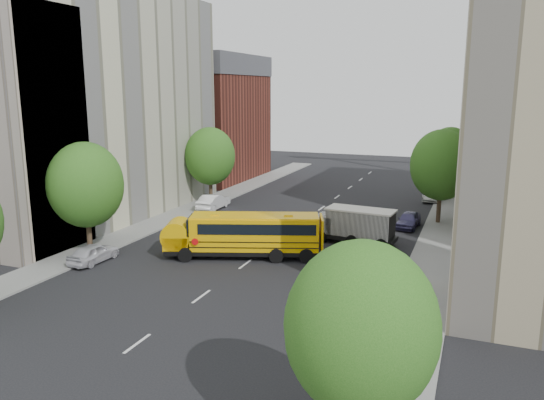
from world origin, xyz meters
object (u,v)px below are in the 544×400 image
Objects in this scene: street_tree_3 at (361,328)px; parked_car_4 at (409,220)px; safari_truck at (355,225)px; parked_car_1 at (213,202)px; parked_car_3 at (366,325)px; parked_car_5 at (431,194)px; school_bus at (243,233)px; street_tree_1 at (86,185)px; street_tree_5 at (450,154)px; street_tree_2 at (210,156)px; street_tree_4 at (442,165)px; parked_car_0 at (93,253)px.

street_tree_3 is 1.82× the size of parked_car_4.
street_tree_3 is 24.32m from safari_truck.
parked_car_3 is at bearing 130.16° from parked_car_1.
parked_car_5 is (-0.04, 33.37, 0.01)m from parked_car_3.
parked_car_3 is 1.20× the size of parked_car_4.
school_bus is at bearing 141.82° from parked_car_3.
street_tree_1 reaches higher than street_tree_5.
street_tree_2 is 38.83m from street_tree_3.
parked_car_4 is at bearing 95.33° from parked_car_3.
parked_car_4 is (3.20, 6.13, -0.75)m from safari_truck.
parked_car_3 is at bearing -49.03° from street_tree_2.
street_tree_4 is at bearing 90.00° from street_tree_3.
street_tree_4 reaches higher than street_tree_2.
street_tree_5 is at bearing 90.00° from street_tree_4.
street_tree_3 is 36.43m from parked_car_1.
parked_car_0 is at bearing -132.90° from parked_car_4.
parked_car_3 is at bearing -69.60° from safari_truck.
street_tree_2 reaches higher than parked_car_1.
street_tree_4 is at bearing 63.19° from safari_truck.
street_tree_1 is at bearing 167.65° from parked_car_3.
street_tree_3 is 0.95× the size of street_tree_5.
street_tree_1 is 1.89× the size of parked_car_5.
street_tree_4 is 28.60m from parked_car_0.
street_tree_5 is 1.17× the size of safari_truck.
parked_car_1 reaches higher than parked_car_4.
parked_car_4 is at bearing -6.80° from street_tree_2.
safari_truck is at bearing -122.49° from street_tree_4.
street_tree_1 is 0.72× the size of school_bus.
parked_car_5 is at bearing 25.13° from street_tree_2.
parked_car_0 is (-20.60, -19.34, -4.42)m from street_tree_4.
street_tree_1 is at bearing 178.80° from school_bus.
street_tree_3 is 1.85× the size of parked_car_0.
parked_car_0 is (-20.60, 12.66, -3.80)m from street_tree_3.
street_tree_1 is 1.23× the size of safari_truck.
parked_car_0 is at bearing 148.42° from street_tree_3.
parked_car_5 is at bearing -121.81° from parked_car_0.
safari_truck reaches higher than parked_car_1.
street_tree_1 reaches higher than parked_car_4.
street_tree_2 is at bearing -84.20° from parked_car_0.
safari_truck is 1.65× the size of parked_car_4.
school_bus is (10.22, -14.58, -3.13)m from street_tree_2.
parked_car_4 reaches higher than parked_car_0.
street_tree_3 is 29.96m from parked_car_4.
parked_car_1 is at bearing -88.34° from parked_car_0.
street_tree_2 is (0.00, 18.00, -0.12)m from street_tree_1.
street_tree_5 is 29.23m from school_bus.
parked_car_5 is (19.16, 11.82, -0.05)m from parked_car_1.
parked_car_4 is (9.58, 12.22, -1.03)m from school_bus.
street_tree_2 is 1.71× the size of parked_car_1.
street_tree_1 is at bearing -144.50° from safari_truck.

